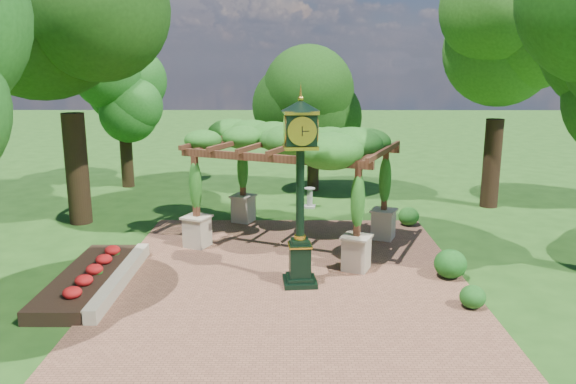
{
  "coord_description": "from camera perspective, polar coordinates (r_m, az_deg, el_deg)",
  "views": [
    {
      "loc": [
        0.07,
        -13.97,
        5.98
      ],
      "look_at": [
        0.0,
        2.5,
        2.2
      ],
      "focal_mm": 35.0,
      "sensor_mm": 36.0,
      "label": 1
    }
  ],
  "objects": [
    {
      "name": "tree_west_far",
      "position": [
        28.46,
        -16.45,
        9.43
      ],
      "size": [
        3.2,
        3.2,
        6.59
      ],
      "color": "#2E2212",
      "rests_on": "ground"
    },
    {
      "name": "ground",
      "position": [
        15.2,
        -0.04,
        -10.25
      ],
      "size": [
        120.0,
        120.0,
        0.0
      ],
      "primitive_type": "plane",
      "color": "#1E4714",
      "rests_on": "ground"
    },
    {
      "name": "pergola",
      "position": [
        18.44,
        0.46,
        4.48
      ],
      "size": [
        7.37,
        6.1,
        3.99
      ],
      "rotation": [
        0.0,
        0.0,
        -0.4
      ],
      "color": "#BEAC8D",
      "rests_on": "brick_plaza"
    },
    {
      "name": "flower_bed",
      "position": [
        16.56,
        -19.65,
        -8.37
      ],
      "size": [
        1.5,
        5.0,
        0.36
      ],
      "primitive_type": "cube",
      "color": "red",
      "rests_on": "ground"
    },
    {
      "name": "shrub_back",
      "position": [
        21.53,
        12.16,
        -2.43
      ],
      "size": [
        0.8,
        0.8,
        0.69
      ],
      "primitive_type": "ellipsoid",
      "rotation": [
        0.0,
        0.0,
        -0.05
      ],
      "color": "#24641D",
      "rests_on": "brick_plaza"
    },
    {
      "name": "border_wall",
      "position": [
        16.27,
        -16.64,
        -8.46
      ],
      "size": [
        0.35,
        5.0,
        0.4
      ],
      "primitive_type": "cube",
      "color": "#C6B793",
      "rests_on": "ground"
    },
    {
      "name": "shrub_mid",
      "position": [
        16.63,
        16.17,
        -7.02
      ],
      "size": [
        1.09,
        1.09,
        0.82
      ],
      "primitive_type": "ellipsoid",
      "rotation": [
        0.0,
        0.0,
        -0.22
      ],
      "color": "#174F16",
      "rests_on": "brick_plaza"
    },
    {
      "name": "tree_east_far",
      "position": [
        24.83,
        20.85,
        13.54
      ],
      "size": [
        4.21,
        4.21,
        9.64
      ],
      "color": "black",
      "rests_on": "ground"
    },
    {
      "name": "tree_west_near",
      "position": [
        22.3,
        -21.77,
        15.81
      ],
      "size": [
        5.68,
        5.68,
        10.83
      ],
      "color": "#2F2013",
      "rests_on": "ground"
    },
    {
      "name": "sundial",
      "position": [
        23.8,
        2.21,
        -0.71
      ],
      "size": [
        0.52,
        0.52,
        0.85
      ],
      "rotation": [
        0.0,
        0.0,
        -0.11
      ],
      "color": "gray",
      "rests_on": "ground"
    },
    {
      "name": "brick_plaza",
      "position": [
        16.11,
        -0.02,
        -8.78
      ],
      "size": [
        10.0,
        12.0,
        0.04
      ],
      "primitive_type": "cube",
      "color": "brown",
      "rests_on": "ground"
    },
    {
      "name": "tree_north",
      "position": [
        26.58,
        2.63,
        8.74
      ],
      "size": [
        3.77,
        3.77,
        5.88
      ],
      "color": "#342514",
      "rests_on": "ground"
    },
    {
      "name": "shrub_front",
      "position": [
        14.88,
        18.25,
        -10.08
      ],
      "size": [
        0.77,
        0.77,
        0.58
      ],
      "primitive_type": "ellipsoid",
      "rotation": [
        0.0,
        0.0,
        0.22
      ],
      "color": "#194E16",
      "rests_on": "brick_plaza"
    },
    {
      "name": "pedestal_clock",
      "position": [
        14.82,
        1.26,
        1.59
      ],
      "size": [
        1.09,
        1.09,
        5.14
      ],
      "rotation": [
        0.0,
        0.0,
        0.09
      ],
      "color": "black",
      "rests_on": "brick_plaza"
    }
  ]
}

